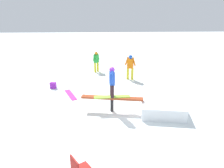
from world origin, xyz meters
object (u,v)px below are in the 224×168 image
rail_feature (112,99)px  bystander_green (96,61)px  backpack_on_snow (53,85)px  bystander_orange (130,66)px  main_rider_on_rail (112,83)px  loose_snowboard_magenta (71,95)px

rail_feature → bystander_green: size_ratio=1.89×
rail_feature → backpack_on_snow: size_ratio=7.90×
bystander_green → backpack_on_snow: (2.36, 3.13, -0.63)m
rail_feature → bystander_orange: (-1.32, -4.36, 0.29)m
rail_feature → main_rider_on_rail: main_rider_on_rail is taller
main_rider_on_rail → backpack_on_snow: 4.51m
bystander_orange → bystander_green: size_ratio=1.09×
bystander_orange → backpack_on_snow: 4.77m
rail_feature → loose_snowboard_magenta: rail_feature is taller
bystander_orange → bystander_green: 2.77m
backpack_on_snow → main_rider_on_rail: bearing=-29.8°
loose_snowboard_magenta → backpack_on_snow: (1.11, -1.04, 0.16)m
bystander_orange → bystander_green: bearing=158.7°
rail_feature → backpack_on_snow: bearing=-33.8°
bystander_orange → loose_snowboard_magenta: 4.27m
bystander_green → loose_snowboard_magenta: 4.43m
bystander_orange → loose_snowboard_magenta: size_ratio=1.04×
main_rider_on_rail → bystander_green: bearing=-84.8°
bystander_green → rail_feature: bearing=52.4°
bystander_orange → loose_snowboard_magenta: bystander_orange is taller
loose_snowboard_magenta → bystander_orange: bearing=102.9°
main_rider_on_rail → loose_snowboard_magenta: main_rider_on_rail is taller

